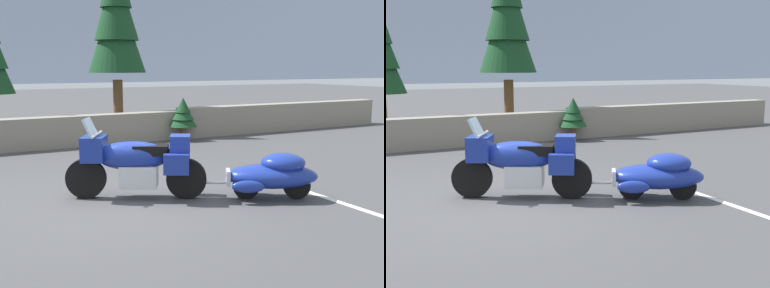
% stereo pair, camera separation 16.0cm
% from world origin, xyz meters
% --- Properties ---
extents(ground_plane, '(80.00, 80.00, 0.00)m').
position_xyz_m(ground_plane, '(0.00, 0.00, 0.00)').
color(ground_plane, '#424244').
extents(stone_guard_wall, '(24.00, 0.58, 0.91)m').
position_xyz_m(stone_guard_wall, '(0.62, 5.67, 0.43)').
color(stone_guard_wall, gray).
rests_on(stone_guard_wall, ground).
extents(touring_motorcycle, '(2.08, 1.41, 1.33)m').
position_xyz_m(touring_motorcycle, '(0.31, 0.06, 0.62)').
color(touring_motorcycle, black).
rests_on(touring_motorcycle, ground).
extents(car_shaped_trailer, '(2.09, 1.40, 0.76)m').
position_xyz_m(car_shaped_trailer, '(2.25, -1.04, 0.41)').
color(car_shaped_trailer, black).
rests_on(car_shaped_trailer, ground).
extents(pine_tree_tall, '(1.80, 1.80, 6.00)m').
position_xyz_m(pine_tree_tall, '(2.70, 7.41, 3.75)').
color(pine_tree_tall, brown).
rests_on(pine_tree_tall, ground).
extents(pine_sapling_near, '(0.82, 0.82, 1.26)m').
position_xyz_m(pine_sapling_near, '(3.89, 5.21, 0.78)').
color(pine_sapling_near, brown).
rests_on(pine_sapling_near, ground).
extents(parking_stripe_marker, '(0.12, 3.60, 0.01)m').
position_xyz_m(parking_stripe_marker, '(3.07, -1.50, 0.00)').
color(parking_stripe_marker, silver).
rests_on(parking_stripe_marker, ground).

